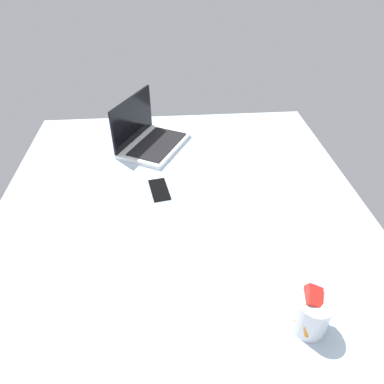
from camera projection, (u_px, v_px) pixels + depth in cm
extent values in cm
cube|color=silver|center=(184.00, 247.00, 128.06)|extent=(180.00, 140.00, 18.00)
cube|color=silver|center=(155.00, 145.00, 165.98)|extent=(39.97, 35.95, 2.00)
cube|color=black|center=(157.00, 144.00, 164.76)|extent=(33.60, 28.77, 0.40)
cube|color=black|center=(132.00, 119.00, 162.35)|extent=(29.49, 16.61, 21.00)
cylinder|color=silver|center=(312.00, 315.00, 89.99)|extent=(9.00, 9.00, 11.00)
cube|color=orange|center=(308.00, 323.00, 90.10)|extent=(6.94, 7.54, 5.34)
cube|color=#268C33|center=(321.00, 307.00, 89.68)|extent=(6.51, 6.08, 5.48)
cube|color=red|center=(313.00, 297.00, 88.04)|extent=(6.82, 6.15, 5.43)
cube|color=black|center=(159.00, 190.00, 139.96)|extent=(14.99, 9.20, 0.80)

